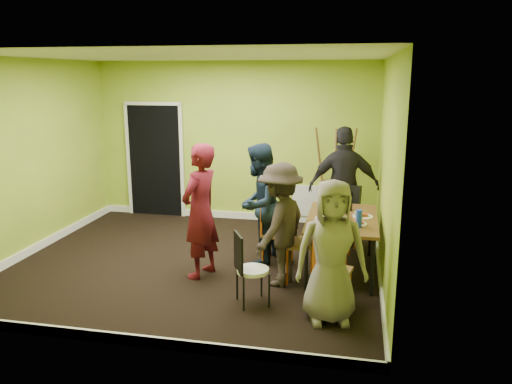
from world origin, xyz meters
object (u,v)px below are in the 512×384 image
dining_table (342,221)px  easel (335,179)px  person_left_far (258,204)px  person_back_end (344,187)px  person_left_near (280,225)px  thermos (342,211)px  chair_front_end (331,266)px  person_front_end (331,252)px  chair_left_far (273,227)px  chair_back_end (346,204)px  orange_bottle (342,212)px  person_standing (200,211)px  blue_bottle (359,219)px  chair_left_near (293,235)px  chair_bentwood (248,265)px

dining_table → easel: size_ratio=0.87×
person_left_far → person_back_end: (1.12, 0.97, 0.08)m
person_left_near → person_left_far: bearing=-130.5°
dining_table → person_left_near: 0.92m
dining_table → thermos: thermos is taller
chair_front_end → person_front_end: person_front_end is taller
chair_left_far → person_left_far: bearing=-79.3°
chair_back_end → person_front_end: 2.38m
orange_bottle → easel: bearing=96.0°
person_standing → blue_bottle: bearing=110.2°
chair_left_near → person_left_far: (-0.55, 0.52, 0.24)m
chair_back_end → orange_bottle: (-0.03, -0.83, 0.11)m
person_left_far → person_back_end: bearing=143.2°
dining_table → thermos: (-0.01, -0.05, 0.15)m
chair_back_end → person_front_end: (-0.09, -2.38, 0.09)m
thermos → person_standing: size_ratio=0.11×
thermos → person_front_end: person_front_end is taller
blue_bottle → person_front_end: (-0.28, -0.99, -0.09)m
thermos → chair_back_end: bearing=88.2°
person_left_far → chair_back_end: bearing=138.5°
chair_back_end → chair_front_end: (-0.10, -2.16, -0.15)m
person_left_far → dining_table: bearing=95.7°
dining_table → chair_left_far: size_ratio=1.63×
chair_front_end → person_back_end: bearing=100.2°
chair_left_far → person_back_end: 1.40m
chair_left_near → chair_front_end: 0.94m
person_left_near → chair_front_end: bearing=65.3°
easel → person_left_near: 2.56m
chair_back_end → chair_bentwood: (-1.03, -2.18, -0.21)m
chair_left_near → chair_front_end: bearing=18.7°
chair_left_near → person_standing: person_standing is taller
chair_left_near → blue_bottle: size_ratio=4.80×
thermos → person_standing: (-1.77, -0.44, 0.02)m
easel → person_left_far: easel is taller
thermos → person_back_end: (-0.01, 1.16, 0.06)m
blue_bottle → person_left_near: 0.96m
chair_bentwood → orange_bottle: 1.70m
person_left_far → easel: bearing=164.9°
blue_bottle → dining_table: bearing=117.8°
chair_left_near → thermos: (0.58, 0.33, 0.26)m
chair_left_far → chair_back_end: (0.97, 0.85, 0.16)m
person_back_end → chair_bentwood: bearing=55.1°
chair_left_far → thermos: thermos is taller
chair_front_end → person_standing: (-1.70, 0.68, 0.34)m
easel → thermos: size_ratio=8.63×
person_back_end → person_front_end: person_back_end is taller
chair_left_near → person_left_near: (-0.15, -0.16, 0.18)m
dining_table → blue_bottle: size_ratio=6.83×
dining_table → chair_left_near: bearing=-146.8°
person_standing → person_left_near: (1.04, -0.05, -0.10)m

